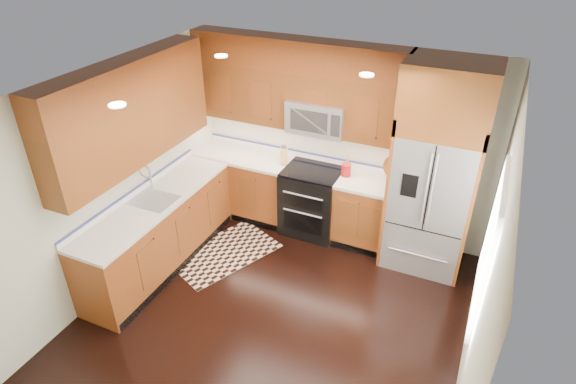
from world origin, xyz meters
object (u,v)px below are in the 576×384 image
at_px(utensil_crock, 346,167).
at_px(range, 312,201).
at_px(knife_block, 284,156).
at_px(rug, 224,252).
at_px(refrigerator, 436,171).

bearing_deg(utensil_crock, range, -172.48).
xyz_separation_m(range, knife_block, (-0.44, 0.05, 0.58)).
relative_size(rug, knife_block, 5.09).
distance_m(knife_block, utensil_crock, 0.88).
relative_size(range, knife_block, 3.54).
bearing_deg(rug, knife_block, 92.69).
xyz_separation_m(rug, knife_block, (0.40, 1.04, 1.04)).
distance_m(range, knife_block, 0.73).
xyz_separation_m(knife_block, utensil_crock, (0.88, 0.01, 0.01)).
height_order(refrigerator, utensil_crock, refrigerator).
bearing_deg(range, knife_block, 173.36).
xyz_separation_m(rug, utensil_crock, (1.28, 1.04, 1.06)).
xyz_separation_m(refrigerator, utensil_crock, (-1.11, 0.10, -0.24)).
relative_size(knife_block, utensil_crock, 0.76).
bearing_deg(range, utensil_crock, 7.52).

